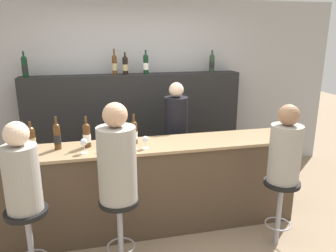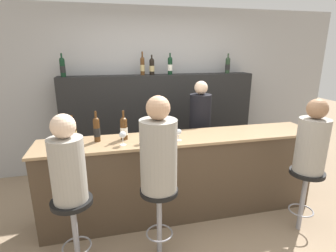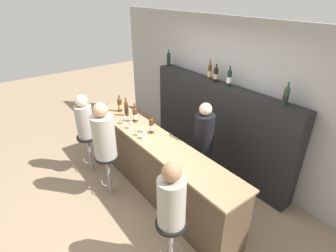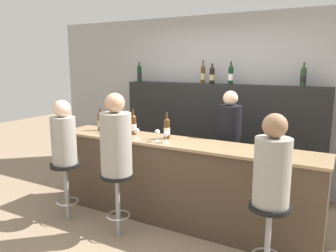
# 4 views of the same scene
# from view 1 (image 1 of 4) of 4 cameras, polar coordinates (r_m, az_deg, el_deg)

# --- Properties ---
(ground_plane) EXTENTS (16.00, 16.00, 0.00)m
(ground_plane) POSITION_cam_1_polar(r_m,az_deg,el_deg) (3.70, -1.80, -19.05)
(ground_plane) COLOR #8C755B
(wall_back) EXTENTS (6.40, 0.05, 2.60)m
(wall_back) POSITION_cam_1_polar(r_m,az_deg,el_deg) (4.89, -6.18, 6.06)
(wall_back) COLOR #9E9E9E
(wall_back) RESTS_ON ground_plane
(bar_counter) EXTENTS (3.24, 0.54, 0.99)m
(bar_counter) POSITION_cam_1_polar(r_m,az_deg,el_deg) (3.67, -2.66, -10.45)
(bar_counter) COLOR #473828
(bar_counter) RESTS_ON ground_plane
(back_bar_cabinet) EXTENTS (3.04, 0.28, 1.57)m
(back_bar_cabinet) POSITION_cam_1_polar(r_m,az_deg,el_deg) (4.79, -5.66, -0.43)
(back_bar_cabinet) COLOR black
(back_bar_cabinet) RESTS_ON ground_plane
(wine_bottle_counter_0) EXTENTS (0.08, 0.08, 0.30)m
(wine_bottle_counter_0) POSITION_cam_1_polar(r_m,az_deg,el_deg) (3.50, -22.70, -2.05)
(wine_bottle_counter_0) COLOR #4C2D14
(wine_bottle_counter_0) RESTS_ON bar_counter
(wine_bottle_counter_1) EXTENTS (0.07, 0.07, 0.34)m
(wine_bottle_counter_1) POSITION_cam_1_polar(r_m,az_deg,el_deg) (3.46, -18.75, -1.66)
(wine_bottle_counter_1) COLOR #4C2D14
(wine_bottle_counter_1) RESTS_ON bar_counter
(wine_bottle_counter_2) EXTENTS (0.08, 0.08, 0.33)m
(wine_bottle_counter_2) POSITION_cam_1_polar(r_m,az_deg,el_deg) (3.45, -13.97, -1.51)
(wine_bottle_counter_2) COLOR #4C2D14
(wine_bottle_counter_2) RESTS_ON bar_counter
(wine_bottle_counter_3) EXTENTS (0.07, 0.07, 0.32)m
(wine_bottle_counter_3) POSITION_cam_1_polar(r_m,az_deg,el_deg) (3.47, -5.95, -1.04)
(wine_bottle_counter_3) COLOR #4C2D14
(wine_bottle_counter_3) RESTS_ON bar_counter
(wine_bottle_backbar_0) EXTENTS (0.08, 0.08, 0.33)m
(wine_bottle_backbar_0) POSITION_cam_1_polar(r_m,az_deg,el_deg) (4.65, -23.69, 9.49)
(wine_bottle_backbar_0) COLOR black
(wine_bottle_backbar_0) RESTS_ON back_bar_cabinet
(wine_bottle_backbar_1) EXTENTS (0.07, 0.07, 0.35)m
(wine_bottle_backbar_1) POSITION_cam_1_polar(r_m,az_deg,el_deg) (4.59, -9.30, 10.55)
(wine_bottle_backbar_1) COLOR #4C2D14
(wine_bottle_backbar_1) RESTS_ON back_bar_cabinet
(wine_bottle_backbar_2) EXTENTS (0.08, 0.08, 0.30)m
(wine_bottle_backbar_2) POSITION_cam_1_polar(r_m,az_deg,el_deg) (4.61, -7.47, 10.47)
(wine_bottle_backbar_2) COLOR black
(wine_bottle_backbar_2) RESTS_ON back_bar_cabinet
(wine_bottle_backbar_3) EXTENTS (0.07, 0.07, 0.33)m
(wine_bottle_backbar_3) POSITION_cam_1_polar(r_m,az_deg,el_deg) (4.64, -3.88, 10.75)
(wine_bottle_backbar_3) COLOR black
(wine_bottle_backbar_3) RESTS_ON back_bar_cabinet
(wine_bottle_backbar_4) EXTENTS (0.08, 0.08, 0.32)m
(wine_bottle_backbar_4) POSITION_cam_1_polar(r_m,az_deg,el_deg) (4.90, 7.65, 10.83)
(wine_bottle_backbar_4) COLOR #233823
(wine_bottle_backbar_4) RESTS_ON back_bar_cabinet
(wine_glass_0) EXTENTS (0.07, 0.07, 0.15)m
(wine_glass_0) POSITION_cam_1_polar(r_m,az_deg,el_deg) (3.28, -14.43, -2.82)
(wine_glass_0) COLOR silver
(wine_glass_0) RESTS_ON bar_counter
(wine_glass_1) EXTENTS (0.07, 0.07, 0.13)m
(wine_glass_1) POSITION_cam_1_polar(r_m,az_deg,el_deg) (3.29, -10.89, -2.89)
(wine_glass_1) COLOR silver
(wine_glass_1) RESTS_ON bar_counter
(wine_glass_2) EXTENTS (0.07, 0.07, 0.14)m
(wine_glass_2) POSITION_cam_1_polar(r_m,az_deg,el_deg) (3.30, -5.94, -2.34)
(wine_glass_2) COLOR silver
(wine_glass_2) RESTS_ON bar_counter
(wine_glass_3) EXTENTS (0.07, 0.07, 0.13)m
(wine_glass_3) POSITION_cam_1_polar(r_m,az_deg,el_deg) (3.32, -3.98, -2.40)
(wine_glass_3) COLOR silver
(wine_glass_3) RESTS_ON bar_counter
(bar_stool_left) EXTENTS (0.35, 0.35, 0.71)m
(bar_stool_left) POSITION_cam_1_polar(r_m,az_deg,el_deg) (3.11, -23.15, -15.84)
(bar_stool_left) COLOR gray
(bar_stool_left) RESTS_ON ground_plane
(guest_seated_left) EXTENTS (0.29, 0.29, 0.75)m
(guest_seated_left) POSITION_cam_1_polar(r_m,az_deg,el_deg) (2.89, -24.21, -7.37)
(guest_seated_left) COLOR gray
(guest_seated_left) RESTS_ON bar_stool_left
(bar_stool_middle) EXTENTS (0.35, 0.35, 0.71)m
(bar_stool_middle) POSITION_cam_1_polar(r_m,az_deg,el_deg) (3.05, -8.43, -15.19)
(bar_stool_middle) COLOR gray
(bar_stool_middle) RESTS_ON ground_plane
(guest_seated_middle) EXTENTS (0.33, 0.33, 0.87)m
(guest_seated_middle) POSITION_cam_1_polar(r_m,az_deg,el_deg) (2.82, -8.87, -5.71)
(guest_seated_middle) COLOR gray
(guest_seated_middle) RESTS_ON bar_stool_middle
(bar_stool_right) EXTENTS (0.35, 0.35, 0.71)m
(bar_stool_right) POSITION_cam_1_polar(r_m,az_deg,el_deg) (3.53, 19.01, -11.46)
(bar_stool_right) COLOR gray
(bar_stool_right) RESTS_ON ground_plane
(guest_seated_right) EXTENTS (0.30, 0.30, 0.77)m
(guest_seated_right) POSITION_cam_1_polar(r_m,az_deg,el_deg) (3.34, 19.77, -3.76)
(guest_seated_right) COLOR gray
(guest_seated_right) RESTS_ON bar_stool_right
(bartender) EXTENTS (0.29, 0.29, 1.55)m
(bartender) POSITION_cam_1_polar(r_m,az_deg,el_deg) (4.20, 1.38, -3.66)
(bartender) COLOR black
(bartender) RESTS_ON ground_plane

